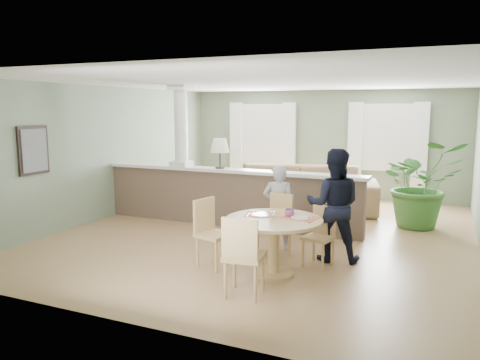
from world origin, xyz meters
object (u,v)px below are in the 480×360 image
at_px(sofa, 299,189).
at_px(houseplant, 421,184).
at_px(chair_far_man, 321,233).
at_px(chair_side, 211,230).
at_px(chair_near, 243,253).
at_px(man_person, 334,205).
at_px(dining_table, 274,230).
at_px(chair_far_boy, 277,222).
at_px(child_person, 278,207).

height_order(sofa, houseplant, houseplant).
height_order(houseplant, chair_far_man, houseplant).
height_order(chair_far_man, chair_side, chair_side).
height_order(chair_near, man_person, man_person).
bearing_deg(sofa, chair_side, -103.65).
bearing_deg(man_person, chair_side, 20.44).
relative_size(dining_table, chair_side, 1.34).
height_order(chair_far_boy, chair_near, chair_near).
bearing_deg(chair_far_boy, chair_far_man, 4.03).
relative_size(chair_near, child_person, 0.73).
xyz_separation_m(chair_near, man_person, (0.67, 1.83, 0.28)).
relative_size(dining_table, child_person, 0.95).
bearing_deg(child_person, chair_far_man, 138.61).
bearing_deg(dining_table, chair_near, -95.63).
bearing_deg(houseplant, child_person, -129.01).
bearing_deg(chair_near, chair_far_boy, -91.58).
xyz_separation_m(chair_side, man_person, (1.55, 0.97, 0.30)).
bearing_deg(chair_far_man, dining_table, -110.91).
bearing_deg(chair_near, sofa, -88.19).
bearing_deg(child_person, houseplant, -140.85).
xyz_separation_m(sofa, dining_table, (0.86, -4.07, 0.14)).
bearing_deg(chair_side, dining_table, -74.44).
relative_size(houseplant, child_person, 1.21).
bearing_deg(chair_far_boy, dining_table, -57.04).
bearing_deg(child_person, chair_near, 85.12).
distance_m(chair_far_boy, chair_side, 1.10).
height_order(dining_table, man_person, man_person).
bearing_deg(chair_near, man_person, -117.24).
relative_size(houseplant, chair_far_man, 1.94).
xyz_separation_m(chair_far_man, chair_near, (-0.56, -1.55, 0.08)).
bearing_deg(houseplant, dining_table, -114.85).
distance_m(chair_side, man_person, 1.85).
height_order(dining_table, chair_side, chair_side).
xyz_separation_m(sofa, man_person, (1.45, -3.11, 0.35)).
relative_size(houseplant, man_person, 0.99).
distance_m(dining_table, man_person, 1.14).
distance_m(sofa, houseplant, 2.60).
height_order(houseplant, man_person, man_person).
relative_size(dining_table, chair_near, 1.30).
relative_size(sofa, dining_table, 2.57).
distance_m(houseplant, chair_far_man, 3.17).
relative_size(child_person, man_person, 0.82).
relative_size(chair_far_man, man_person, 0.51).
relative_size(dining_table, man_person, 0.78).
relative_size(sofa, child_person, 2.43).
xyz_separation_m(child_person, man_person, (0.92, -0.17, 0.15)).
bearing_deg(man_person, chair_far_boy, -2.85).
xyz_separation_m(dining_table, chair_far_boy, (-0.25, 0.83, -0.10)).
bearing_deg(chair_side, houseplant, -21.09).
height_order(sofa, man_person, man_person).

